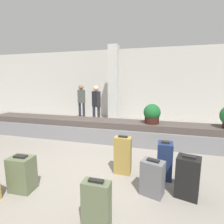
# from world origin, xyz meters

# --- Properties ---
(ground_plane) EXTENTS (18.00, 18.00, 0.00)m
(ground_plane) POSITION_xyz_m (0.00, 0.00, 0.00)
(ground_plane) COLOR gray
(back_wall) EXTENTS (18.00, 0.06, 3.20)m
(back_wall) POSITION_xyz_m (0.00, 5.24, 1.60)
(back_wall) COLOR beige
(back_wall) RESTS_ON ground_plane
(carousel) EXTENTS (8.37, 0.84, 0.60)m
(carousel) POSITION_xyz_m (0.00, 1.71, 0.28)
(carousel) COLOR gray
(carousel) RESTS_ON ground_plane
(pillar) EXTENTS (0.40, 0.40, 3.20)m
(pillar) POSITION_xyz_m (-0.62, 4.22, 1.60)
(pillar) COLOR silver
(pillar) RESTS_ON ground_plane
(suitcase_0) EXTENTS (0.26, 0.28, 0.69)m
(suitcase_0) POSITION_xyz_m (1.43, -0.01, 0.33)
(suitcase_0) COLOR navy
(suitcase_0) RESTS_ON ground_plane
(suitcase_1) EXTENTS (0.31, 0.18, 0.73)m
(suitcase_1) POSITION_xyz_m (0.68, -0.04, 0.35)
(suitcase_1) COLOR #A3843D
(suitcase_1) RESTS_ON ground_plane
(suitcase_2) EXTENTS (0.38, 0.31, 0.57)m
(suitcase_2) POSITION_xyz_m (1.25, -0.54, 0.27)
(suitcase_2) COLOR slate
(suitcase_2) RESTS_ON ground_plane
(suitcase_3) EXTENTS (0.37, 0.29, 0.58)m
(suitcase_3) POSITION_xyz_m (-0.74, -0.97, 0.28)
(suitcase_3) COLOR #5B6647
(suitcase_3) RESTS_ON ground_plane
(suitcase_4) EXTENTS (0.33, 0.17, 0.60)m
(suitcase_4) POSITION_xyz_m (0.64, -1.32, 0.29)
(suitcase_4) COLOR #5B6647
(suitcase_4) RESTS_ON ground_plane
(suitcase_6) EXTENTS (0.38, 0.34, 0.65)m
(suitcase_6) POSITION_xyz_m (1.75, -0.45, 0.31)
(suitcase_6) COLOR black
(suitcase_6) RESTS_ON ground_plane
(potted_plant_1) EXTENTS (0.45, 0.45, 0.52)m
(potted_plant_1) POSITION_xyz_m (1.12, 1.66, 0.85)
(potted_plant_1) COLOR #381914
(potted_plant_1) RESTS_ON carousel
(traveler_0) EXTENTS (0.36, 0.27, 1.57)m
(traveler_0) POSITION_xyz_m (-2.13, 4.23, 0.93)
(traveler_0) COLOR #282833
(traveler_0) RESTS_ON ground_plane
(traveler_1) EXTENTS (0.37, 0.32, 1.56)m
(traveler_1) POSITION_xyz_m (-1.07, 3.29, 0.92)
(traveler_1) COLOR #282833
(traveler_1) RESTS_ON ground_plane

